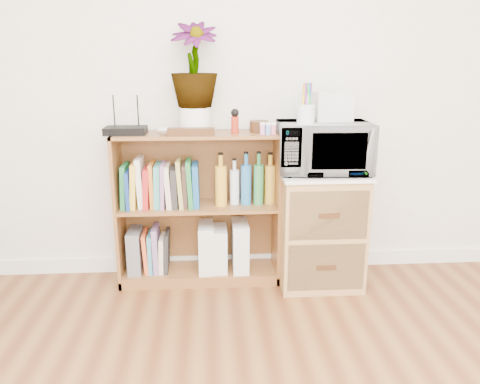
{
  "coord_description": "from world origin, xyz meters",
  "views": [
    {
      "loc": [
        -0.28,
        -0.7,
        1.36
      ],
      "look_at": [
        -0.1,
        1.95,
        0.62
      ],
      "focal_mm": 35.0,
      "sensor_mm": 36.0,
      "label": 1
    }
  ],
  "objects": [
    {
      "name": "white_bowl",
      "position": [
        -0.52,
        2.07,
        0.97
      ],
      "size": [
        0.13,
        0.13,
        0.03
      ],
      "primitive_type": "imported",
      "color": "silver",
      "rests_on": "bookshelf"
    },
    {
      "name": "pen_cup",
      "position": [
        0.27,
        1.95,
        1.07
      ],
      "size": [
        0.1,
        0.1,
        0.11
      ],
      "primitive_type": "cylinder",
      "color": "silver",
      "rests_on": "microwave"
    },
    {
      "name": "lower_books",
      "position": [
        -0.62,
        2.1,
        0.2
      ],
      "size": [
        0.17,
        0.19,
        0.29
      ],
      "color": "#EC5829",
      "rests_on": "bookshelf"
    },
    {
      "name": "trinket_box",
      "position": [
        -0.38,
        2.0,
        0.97
      ],
      "size": [
        0.27,
        0.07,
        0.04
      ],
      "primitive_type": "cube",
      "color": "#3C2410",
      "rests_on": "bookshelf"
    },
    {
      "name": "potted_plant",
      "position": [
        -0.36,
        2.12,
        1.35
      ],
      "size": [
        0.27,
        0.27,
        0.49
      ],
      "primitive_type": "imported",
      "color": "#36742E",
      "rests_on": "plant_pot"
    },
    {
      "name": "kokeshi_doll",
      "position": [
        -0.12,
        2.06,
        1.0
      ],
      "size": [
        0.04,
        0.04,
        0.1
      ],
      "primitive_type": "cylinder",
      "color": "#A72514",
      "rests_on": "bookshelf"
    },
    {
      "name": "bookshelf",
      "position": [
        -0.35,
        2.1,
        0.47
      ],
      "size": [
        1.0,
        0.3,
        0.95
      ],
      "primitive_type": "cube",
      "color": "brown",
      "rests_on": "ground"
    },
    {
      "name": "liquor_bottles",
      "position": [
        -0.01,
        2.1,
        0.66
      ],
      "size": [
        0.46,
        0.07,
        0.32
      ],
      "color": "gold",
      "rests_on": "bookshelf"
    },
    {
      "name": "cookbooks",
      "position": [
        -0.58,
        2.1,
        0.63
      ],
      "size": [
        0.47,
        0.2,
        0.3
      ],
      "color": "#207840",
      "rests_on": "bookshelf"
    },
    {
      "name": "plant_pot",
      "position": [
        -0.36,
        2.12,
        1.03
      ],
      "size": [
        0.18,
        0.18,
        0.15
      ],
      "primitive_type": "cylinder",
      "color": "white",
      "rests_on": "bookshelf"
    },
    {
      "name": "file_box",
      "position": [
        -0.76,
        2.1,
        0.21
      ],
      "size": [
        0.08,
        0.22,
        0.27
      ],
      "primitive_type": "cube",
      "color": "slate",
      "rests_on": "bookshelf"
    },
    {
      "name": "magazine_holder_right",
      "position": [
        -0.09,
        2.09,
        0.23
      ],
      "size": [
        0.1,
        0.25,
        0.31
      ],
      "primitive_type": "cube",
      "color": "silver",
      "rests_on": "bookshelf"
    },
    {
      "name": "paint_jars",
      "position": [
        0.07,
        2.01,
        0.98
      ],
      "size": [
        0.12,
        0.04,
        0.06
      ],
      "primitive_type": "cube",
      "color": "pink",
      "rests_on": "bookshelf"
    },
    {
      "name": "small_appliance",
      "position": [
        0.46,
        2.09,
        1.1
      ],
      "size": [
        0.22,
        0.18,
        0.17
      ],
      "primitive_type": "cube",
      "color": "silver",
      "rests_on": "microwave"
    },
    {
      "name": "skirting_board",
      "position": [
        0.0,
        2.24,
        0.05
      ],
      "size": [
        4.0,
        0.02,
        0.1
      ],
      "primitive_type": "cube",
      "color": "white",
      "rests_on": "ground"
    },
    {
      "name": "microwave",
      "position": [
        0.4,
        2.02,
        0.87
      ],
      "size": [
        0.55,
        0.39,
        0.3
      ],
      "primitive_type": "imported",
      "rotation": [
        0.0,
        0.0,
        -0.04
      ],
      "color": "white",
      "rests_on": "wicker_unit"
    },
    {
      "name": "wicker_unit",
      "position": [
        0.4,
        2.02,
        0.35
      ],
      "size": [
        0.5,
        0.45,
        0.7
      ],
      "primitive_type": "cube",
      "color": "#9E7542",
      "rests_on": "ground"
    },
    {
      "name": "magazine_holder_mid",
      "position": [
        -0.22,
        2.09,
        0.21
      ],
      "size": [
        0.09,
        0.22,
        0.28
      ],
      "primitive_type": "cube",
      "color": "silver",
      "rests_on": "bookshelf"
    },
    {
      "name": "magazine_holder_left",
      "position": [
        -0.31,
        2.09,
        0.22
      ],
      "size": [
        0.1,
        0.24,
        0.3
      ],
      "primitive_type": "cube",
      "color": "silver",
      "rests_on": "bookshelf"
    },
    {
      "name": "wooden_bowl",
      "position": [
        0.03,
        2.11,
        0.98
      ],
      "size": [
        0.12,
        0.12,
        0.07
      ],
      "primitive_type": "cylinder",
      "color": "#35190E",
      "rests_on": "bookshelf"
    },
    {
      "name": "router",
      "position": [
        -0.77,
        2.08,
        0.97
      ],
      "size": [
        0.24,
        0.16,
        0.04
      ],
      "primitive_type": "cube",
      "color": "black",
      "rests_on": "bookshelf"
    }
  ]
}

